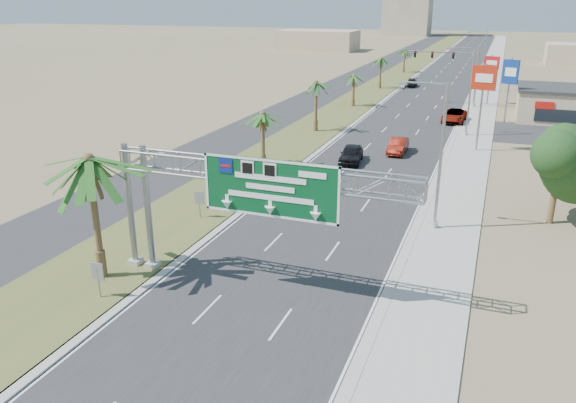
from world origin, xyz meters
The scene contains 26 objects.
road centered at (0.00, 110.00, 0.01)m, with size 12.00×300.00×0.02m, color #28282B.
sidewalk_right centered at (8.50, 110.00, 0.05)m, with size 4.00×300.00×0.10m, color #9E9B93.
median_grass centered at (-10.00, 110.00, 0.06)m, with size 7.00×300.00×0.12m, color #4E5D29.
opposing_road centered at (-17.00, 110.00, 0.01)m, with size 8.00×300.00×0.02m, color #28282B.
sign_gantry centered at (-1.06, 9.93, 6.06)m, with size 16.75×1.24×7.50m.
palm_near centered at (-9.20, 8.00, 6.93)m, with size 5.70×5.70×8.35m.
palm_row_b centered at (-9.50, 32.00, 4.90)m, with size 3.99×3.99×5.95m.
palm_row_c centered at (-9.50, 48.00, 5.66)m, with size 3.99×3.99×6.75m.
palm_row_d centered at (-9.50, 66.00, 4.42)m, with size 3.99×3.99×5.45m.
palm_row_e centered at (-9.50, 85.00, 5.09)m, with size 3.99×3.99×6.15m.
palm_row_f centered at (-9.50, 110.00, 4.71)m, with size 3.99×3.99×5.75m.
streetlight_near centered at (7.30, 22.00, 4.69)m, with size 3.27×0.44×10.00m.
streetlight_mid centered at (7.30, 52.00, 4.69)m, with size 3.27×0.44×10.00m.
streetlight_far centered at (7.30, 88.00, 4.69)m, with size 3.27×0.44×10.00m.
signal_mast centered at (5.17, 71.97, 4.85)m, with size 10.28×0.71×8.00m.
oak_near centered at (15.00, 26.00, 4.53)m, with size 4.50×4.50×6.80m.
median_signback_a centered at (-7.80, 6.00, 1.45)m, with size 0.75×0.08×2.08m.
median_signback_b centered at (-8.50, 18.00, 1.45)m, with size 0.75×0.08×2.08m.
building_distant_left centered at (-45.00, 160.00, 3.00)m, with size 24.00×14.00×6.00m, color tan.
car_left_lane centered at (-2.11, 36.29, 0.84)m, with size 1.99×4.95×1.68m, color black.
car_mid_lane centered at (1.50, 41.43, 0.77)m, with size 1.63×4.67×1.54m, color maroon.
car_right_lane centered at (5.50, 59.53, 0.82)m, with size 2.73×5.92×1.65m, color gray.
car_far centered at (-4.59, 89.34, 0.66)m, with size 1.85×4.56×1.32m, color black.
pole_sign_red_near centered at (9.00, 45.18, 7.01)m, with size 2.41×0.77×8.92m.
pole_sign_blue centered at (11.60, 61.81, 6.03)m, with size 1.97×1.01×8.08m.
pole_sign_red_far centered at (9.00, 74.86, 5.69)m, with size 2.19×0.92×7.28m.
Camera 1 is at (10.62, -14.95, 14.81)m, focal length 35.00 mm.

